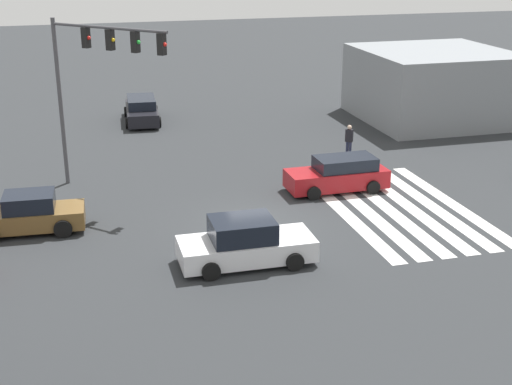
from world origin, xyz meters
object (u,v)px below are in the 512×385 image
traffic_signal_mast (95,65)px  pedestrian (349,139)px  car_4 (28,214)px  car_0 (245,243)px  car_6 (142,110)px  car_2 (339,175)px

traffic_signal_mast → pedestrian: size_ratio=4.43×
car_4 → pedestrian: 16.51m
car_0 → car_4: 8.72m
car_0 → car_6: size_ratio=0.93×
car_4 → car_6: 17.18m
traffic_signal_mast → pedestrian: 13.35m
car_4 → car_6: size_ratio=0.86×
car_2 → car_4: car_4 is taller
car_2 → car_0: bearing=45.8°
car_2 → car_4: 13.13m
car_4 → pedestrian: size_ratio=2.57×
car_6 → car_4: bearing=-17.1°
traffic_signal_mast → car_2: 11.42m
car_6 → pedestrian: bearing=46.3°
traffic_signal_mast → pedestrian: (1.90, -12.38, -4.62)m
traffic_signal_mast → car_2: bearing=30.0°
car_0 → car_2: 8.48m
car_2 → car_6: bearing=-65.7°
car_0 → car_2: car_0 is taller
car_2 → car_4: (-1.24, 13.07, -0.03)m
car_6 → car_2: bearing=29.0°
car_2 → traffic_signal_mast: bearing=-15.6°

